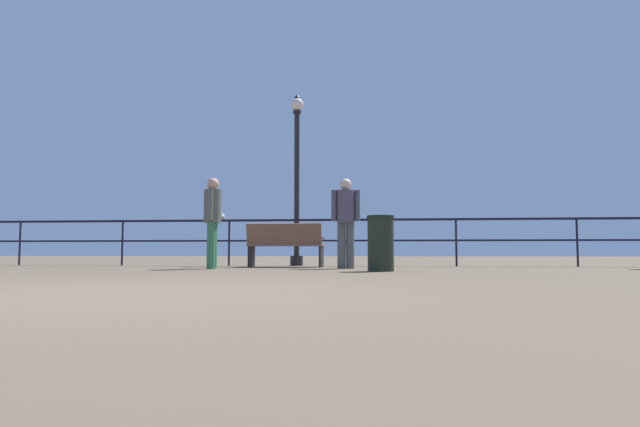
# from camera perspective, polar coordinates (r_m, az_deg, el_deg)

# --- Properties ---
(ground_plane) EXTENTS (60.00, 60.00, 0.00)m
(ground_plane) POSITION_cam_1_polar(r_m,az_deg,el_deg) (4.34, -21.20, -8.03)
(ground_plane) COLOR brown
(pier_railing) EXTENTS (22.35, 0.05, 1.03)m
(pier_railing) POSITION_cam_1_polar(r_m,az_deg,el_deg) (11.79, -3.85, -1.86)
(pier_railing) COLOR black
(pier_railing) RESTS_ON ground_plane
(bench_near_left) EXTENTS (1.56, 0.70, 0.88)m
(bench_near_left) POSITION_cam_1_polar(r_m,az_deg,el_deg) (10.84, -3.74, -3.13)
(bench_near_left) COLOR brown
(bench_near_left) RESTS_ON ground_plane
(lamppost_center) EXTENTS (0.30, 0.30, 3.92)m
(lamppost_center) POSITION_cam_1_polar(r_m,az_deg,el_deg) (12.12, -2.49, 4.47)
(lamppost_center) COLOR black
(lamppost_center) RESTS_ON ground_plane
(person_by_bench) EXTENTS (0.32, 0.54, 1.67)m
(person_by_bench) POSITION_cam_1_polar(r_m,az_deg,el_deg) (10.01, -11.41, -0.31)
(person_by_bench) COLOR #347146
(person_by_bench) RESTS_ON ground_plane
(person_at_railing) EXTENTS (0.54, 0.32, 1.68)m
(person_at_railing) POSITION_cam_1_polar(r_m,az_deg,el_deg) (9.98, 2.76, -0.34)
(person_at_railing) COLOR #525253
(person_at_railing) RESTS_ON ground_plane
(seagull_on_rail) EXTENTS (0.15, 0.39, 0.18)m
(seagull_on_rail) POSITION_cam_1_polar(r_m,az_deg,el_deg) (12.11, -10.52, -0.24)
(seagull_on_rail) COLOR silver
(seagull_on_rail) RESTS_ON pier_railing
(trash_bin) EXTENTS (0.44, 0.44, 0.90)m
(trash_bin) POSITION_cam_1_polar(r_m,az_deg,el_deg) (8.65, 6.49, -3.18)
(trash_bin) COLOR black
(trash_bin) RESTS_ON ground_plane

